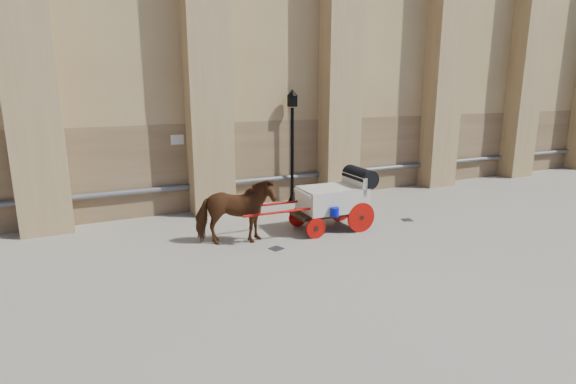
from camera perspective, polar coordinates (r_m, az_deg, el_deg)
ground at (r=12.73m, az=-0.54°, el=-6.00°), size 90.00×90.00×0.00m
horse at (r=12.19m, az=-6.72°, el=-2.52°), size 2.33×1.52×1.81m
carriage at (r=13.50m, az=6.16°, el=-0.63°), size 4.18×1.50×1.81m
street_lamp at (r=16.33m, az=0.54°, el=6.21°), size 0.38×0.38×4.11m
drain_grate_near at (r=12.01m, az=-1.51°, el=-7.18°), size 0.40×0.40×0.01m
drain_grate_far at (r=14.99m, az=14.88°, el=-3.44°), size 0.41×0.41×0.01m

